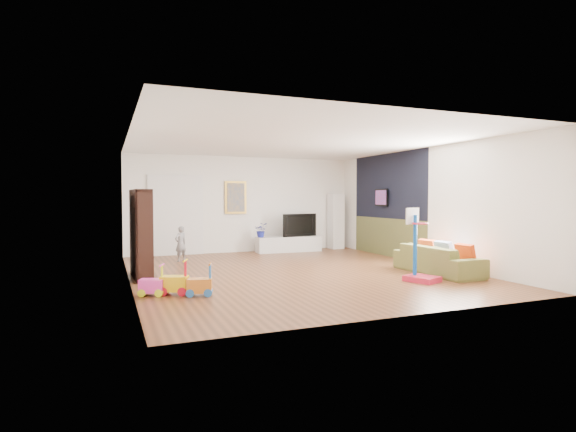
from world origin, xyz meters
name	(u,v)px	position (x,y,z in m)	size (l,w,h in m)	color
floor	(295,272)	(0.00, 0.00, 0.00)	(6.50, 7.50, 0.00)	brown
ceiling	(295,142)	(0.00, 0.00, 2.70)	(6.50, 7.50, 0.00)	white
wall_back	(244,204)	(0.00, 3.75, 1.35)	(6.50, 0.00, 2.70)	white
wall_front	(408,213)	(0.00, -3.75, 1.35)	(6.50, 0.00, 2.70)	silver
wall_left	(129,209)	(-3.25, 0.00, 1.35)	(0.00, 7.50, 2.70)	silver
wall_right	(423,206)	(3.25, 0.00, 1.35)	(0.00, 7.50, 2.70)	silver
navy_accent	(388,186)	(3.23, 1.40, 1.85)	(0.01, 3.20, 1.70)	black
olive_wainscot	(387,237)	(3.23, 1.40, 0.50)	(0.01, 3.20, 1.00)	brown
doorway	(176,216)	(-1.90, 3.71, 1.05)	(1.45, 0.06, 2.10)	white
painting_back	(236,197)	(-0.25, 3.71, 1.55)	(0.62, 0.06, 0.92)	gold
artwork_right	(381,197)	(3.17, 1.60, 1.55)	(0.04, 0.56, 0.46)	#7F3F8C
media_console	(289,244)	(1.18, 3.26, 0.22)	(1.87, 0.47, 0.44)	silver
tall_cabinet	(336,221)	(2.82, 3.50, 0.83)	(0.39, 0.39, 1.65)	white
bookshelf	(141,234)	(-3.02, 0.45, 0.85)	(0.30, 1.16, 1.70)	black
sofa	(438,260)	(2.61, -1.27, 0.29)	(1.96, 0.77, 0.57)	olive
basketball_hoop	(422,245)	(1.75, -1.86, 0.68)	(0.47, 0.57, 1.37)	red
ride_on_yellow	(174,277)	(-2.64, -1.30, 0.28)	(0.42, 0.26, 0.56)	yellow
ride_on_orange	(199,280)	(-2.29, -1.54, 0.26)	(0.38, 0.24, 0.51)	orange
ride_on_pink	(152,280)	(-2.98, -1.25, 0.25)	(0.37, 0.23, 0.50)	#F53AB5
child	(181,244)	(-1.97, 2.45, 0.43)	(0.31, 0.21, 0.86)	gray
tv	(298,225)	(1.47, 3.29, 0.76)	(1.12, 0.15, 0.65)	black
vase_plant	(261,230)	(0.37, 3.30, 0.64)	(0.37, 0.32, 0.41)	navy
pillow_left	(466,254)	(2.79, -1.85, 0.45)	(0.11, 0.40, 0.40)	red
pillow_center	(444,251)	(2.77, -1.27, 0.45)	(0.11, 0.40, 0.40)	white
pillow_right	(428,248)	(2.79, -0.74, 0.45)	(0.10, 0.38, 0.38)	#D54A20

